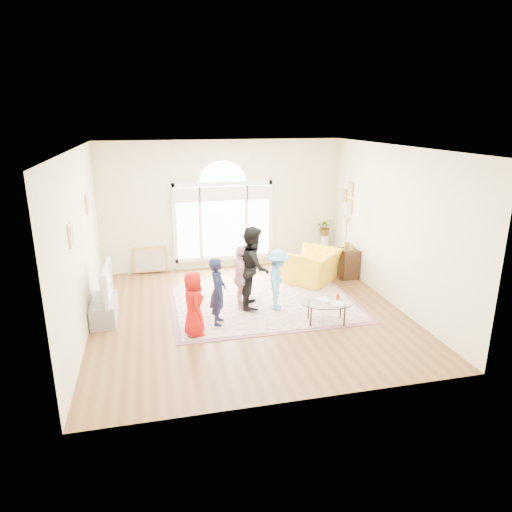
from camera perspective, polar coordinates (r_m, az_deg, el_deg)
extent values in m
plane|color=brown|center=(9.12, -0.90, -7.12)|extent=(6.00, 6.00, 0.00)
plane|color=beige|center=(11.46, -4.16, 6.31)|extent=(6.00, 0.00, 6.00)
plane|color=beige|center=(5.83, 5.35, -4.56)|extent=(6.00, 0.00, 6.00)
plane|color=beige|center=(8.49, -21.14, 1.33)|extent=(0.00, 6.00, 6.00)
plane|color=beige|center=(9.65, 16.76, 3.56)|extent=(0.00, 6.00, 6.00)
plane|color=white|center=(8.33, -1.01, 13.38)|extent=(6.00, 6.00, 0.00)
cube|color=white|center=(11.75, -3.98, -0.20)|extent=(2.50, 0.08, 0.10)
cube|color=white|center=(11.33, -4.18, 9.01)|extent=(2.50, 0.08, 0.10)
cube|color=white|center=(11.39, -10.17, 3.95)|extent=(0.10, 0.08, 2.00)
cube|color=white|center=(11.76, 1.81, 4.63)|extent=(0.10, 0.08, 2.00)
cube|color=#C6E2FF|center=(11.41, -8.53, 4.06)|extent=(0.55, 0.02, 1.80)
cube|color=#C6E2FF|center=(11.68, 0.27, 4.55)|extent=(0.55, 0.02, 1.80)
cube|color=#C6E2FF|center=(11.51, -4.08, 4.32)|extent=(1.10, 0.02, 1.80)
cylinder|color=#C6E2FF|center=(11.34, -4.18, 8.76)|extent=(1.20, 0.02, 1.20)
cube|color=white|center=(11.42, -6.98, 4.14)|extent=(0.07, 0.04, 1.80)
cube|color=white|center=(11.60, -1.21, 4.47)|extent=(0.07, 0.04, 1.80)
cube|color=white|center=(11.19, -8.66, 7.56)|extent=(0.65, 0.12, 0.35)
cube|color=white|center=(11.29, -4.09, 7.80)|extent=(1.20, 0.12, 0.35)
cube|color=white|center=(11.46, 0.37, 7.98)|extent=(0.65, 0.12, 0.35)
cube|color=tan|center=(9.64, -20.39, 6.25)|extent=(0.03, 0.34, 0.40)
cube|color=#ADA38E|center=(9.64, -20.28, 6.26)|extent=(0.01, 0.28, 0.34)
cube|color=tan|center=(7.53, -22.16, 2.45)|extent=(0.03, 0.30, 0.36)
cube|color=#ADA38E|center=(7.53, -22.03, 2.46)|extent=(0.01, 0.24, 0.30)
cube|color=tan|center=(11.35, 11.77, 8.20)|extent=(0.03, 0.28, 0.34)
cube|color=#ADA38E|center=(11.34, 11.69, 8.20)|extent=(0.01, 0.22, 0.28)
cube|color=tan|center=(11.42, 11.64, 6.07)|extent=(0.03, 0.28, 0.34)
cube|color=#ADA38E|center=(11.41, 11.56, 6.06)|extent=(0.01, 0.22, 0.28)
cube|color=tan|center=(11.70, 11.00, 7.46)|extent=(0.03, 0.26, 0.32)
cube|color=#ADA38E|center=(11.69, 10.92, 7.46)|extent=(0.01, 0.20, 0.26)
cube|color=beige|center=(9.51, 1.08, -6.00)|extent=(3.60, 2.60, 0.02)
cube|color=#815259|center=(9.51, 1.08, -6.02)|extent=(3.80, 2.80, 0.01)
cube|color=gray|center=(9.19, -18.44, -6.42)|extent=(0.45, 1.00, 0.42)
imported|color=black|center=(9.00, -18.76, -3.24)|extent=(0.15, 1.16, 0.67)
cube|color=#55DCCE|center=(8.99, -18.19, -3.20)|extent=(0.02, 0.95, 0.54)
ellipsoid|color=silver|center=(8.63, 8.81, -5.82)|extent=(1.08, 0.81, 0.02)
cylinder|color=black|center=(8.93, 10.53, -6.57)|extent=(0.03, 0.03, 0.40)
cylinder|color=black|center=(8.83, 6.56, -6.67)|extent=(0.03, 0.03, 0.40)
cylinder|color=black|center=(8.61, 10.99, -7.51)|extent=(0.03, 0.03, 0.40)
cylinder|color=black|center=(8.51, 6.87, -7.63)|extent=(0.03, 0.03, 0.40)
imported|color=#B2A58C|center=(8.64, 7.90, -5.58)|extent=(0.25, 0.32, 0.03)
imported|color=#B2A58C|center=(8.57, 9.48, -5.86)|extent=(0.31, 0.35, 0.02)
cylinder|color=red|center=(8.72, 10.17, -5.13)|extent=(0.07, 0.07, 0.12)
imported|color=yellow|center=(10.72, 7.15, -1.28)|extent=(1.56, 1.55, 0.76)
cube|color=black|center=(11.18, 11.44, -0.88)|extent=(0.40, 0.50, 0.70)
cylinder|color=black|center=(11.10, 10.84, -2.84)|extent=(0.20, 0.20, 0.02)
cylinder|color=tan|center=(10.89, 11.04, 0.44)|extent=(0.02, 0.02, 1.35)
cone|color=#CCB284|center=(10.71, 11.26, 4.16)|extent=(0.29, 0.29, 0.22)
cylinder|color=white|center=(12.35, 8.52, 0.99)|extent=(0.20, 0.20, 0.70)
imported|color=#33722D|center=(12.20, 8.64, 3.60)|extent=(0.50, 0.47, 0.46)
cube|color=tan|center=(11.64, -12.99, -2.08)|extent=(0.80, 0.14, 0.62)
imported|color=#B5110C|center=(8.08, -7.81, -5.92)|extent=(0.43, 0.60, 1.16)
imported|color=#151B3A|center=(8.42, -4.79, -4.44)|extent=(0.41, 0.53, 1.27)
imported|color=black|center=(9.13, -0.34, -1.38)|extent=(0.77, 0.91, 1.66)
imported|color=pink|center=(9.08, -1.89, -2.70)|extent=(0.43, 0.80, 1.29)
imported|color=#6AB6EA|center=(9.06, 2.77, -2.97)|extent=(0.71, 0.91, 1.23)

